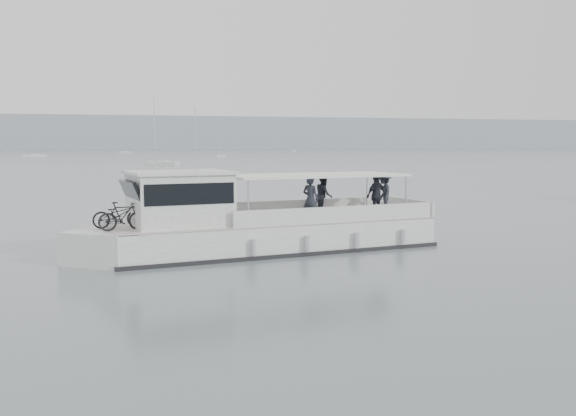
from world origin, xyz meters
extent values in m
plane|color=slate|center=(0.00, 0.00, 0.00)|extent=(1400.00, 1400.00, 0.00)
cube|color=#939EA8|center=(0.00, 560.00, 14.00)|extent=(1400.00, 90.00, 28.00)
cube|color=white|center=(-4.66, -0.47, 0.46)|extent=(12.65, 5.34, 1.33)
cube|color=white|center=(-10.70, -1.53, 0.46)|extent=(3.27, 3.27, 1.33)
cube|color=beige|center=(-4.66, -0.47, 1.12)|extent=(12.65, 5.34, 0.06)
cube|color=black|center=(-4.66, -0.47, 0.05)|extent=(12.87, 5.50, 0.18)
cube|color=white|center=(-3.13, 1.40, 1.43)|extent=(8.07, 1.52, 0.61)
cube|color=white|center=(-2.58, -1.70, 1.43)|extent=(8.07, 1.52, 0.61)
cube|color=white|center=(1.32, 0.58, 1.43)|extent=(0.67, 3.24, 0.61)
cube|color=white|center=(-8.29, -1.11, 2.04)|extent=(3.70, 3.28, 1.84)
cube|color=black|center=(-9.85, -1.38, 2.20)|extent=(1.01, 2.62, 1.18)
cube|color=black|center=(-8.29, -1.11, 2.35)|extent=(3.50, 3.29, 0.72)
cube|color=white|center=(-8.29, -1.11, 3.02)|extent=(3.94, 3.52, 0.10)
cube|color=white|center=(-3.05, -0.19, 2.81)|extent=(7.38, 4.22, 0.08)
cylinder|color=silver|center=(-6.03, -2.16, 1.97)|extent=(0.07, 0.07, 1.69)
cylinder|color=silver|center=(-6.52, 0.66, 1.97)|extent=(0.07, 0.07, 1.69)
cylinder|color=silver|center=(0.42, -1.03, 1.97)|extent=(0.07, 0.07, 1.69)
cylinder|color=silver|center=(-0.08, 1.79, 1.97)|extent=(0.07, 0.07, 1.69)
cylinder|color=silver|center=(-9.05, -0.31, 4.34)|extent=(0.04, 0.04, 2.66)
cylinder|color=silver|center=(-7.76, -1.74, 4.14)|extent=(0.04, 0.04, 2.25)
cylinder|color=silver|center=(-5.86, -2.51, 0.51)|extent=(0.28, 0.28, 0.51)
cylinder|color=silver|center=(-3.85, -2.15, 0.51)|extent=(0.28, 0.28, 0.51)
cylinder|color=silver|center=(-1.84, -1.80, 0.51)|extent=(0.28, 0.28, 0.51)
cylinder|color=silver|center=(0.18, -1.45, 0.51)|extent=(0.28, 0.28, 0.51)
imported|color=black|center=(-10.37, -1.06, 1.58)|extent=(1.83, 0.91, 0.92)
imported|color=black|center=(-10.23, -1.86, 1.61)|extent=(1.67, 0.73, 0.97)
imported|color=#2A2D38|center=(-3.50, -1.20, 1.98)|extent=(0.73, 0.74, 1.72)
imported|color=#2A2D38|center=(-2.37, 0.66, 1.98)|extent=(0.85, 0.98, 1.72)
imported|color=#2A2D38|center=(-0.53, -0.37, 1.98)|extent=(1.09, 0.77, 1.72)
imported|color=#2A2D38|center=(0.30, 0.82, 1.98)|extent=(0.88, 1.23, 1.72)
cube|color=white|center=(20.91, 177.88, 0.30)|extent=(4.03, 6.90, 0.75)
cube|color=white|center=(20.91, 177.88, 0.62)|extent=(2.46, 2.76, 0.45)
cylinder|color=silver|center=(20.91, 177.88, 4.21)|extent=(0.08, 0.08, 7.22)
cube|color=white|center=(-37.34, 204.63, 0.30)|extent=(7.37, 2.88, 0.75)
cube|color=white|center=(-37.34, 204.63, 0.62)|extent=(2.68, 2.22, 0.45)
cylinder|color=silver|center=(-37.34, 204.63, 4.57)|extent=(0.08, 0.08, 7.93)
cube|color=white|center=(97.06, 368.86, 0.30)|extent=(4.46, 6.32, 0.75)
cube|color=white|center=(97.06, 368.86, 0.62)|extent=(2.48, 2.67, 0.45)
cube|color=white|center=(-7.08, 301.03, 0.30)|extent=(6.18, 2.93, 0.75)
cube|color=white|center=(-7.08, 301.03, 0.62)|extent=(2.34, 2.01, 0.45)
cylinder|color=silver|center=(-7.08, 301.03, 3.86)|extent=(0.08, 0.08, 6.53)
cube|color=white|center=(-2.12, 104.85, 0.30)|extent=(6.71, 5.11, 0.75)
cube|color=white|center=(-2.12, 104.85, 0.62)|extent=(2.90, 2.74, 0.45)
cylinder|color=silver|center=(-2.12, 104.85, 4.20)|extent=(0.08, 0.08, 7.20)
camera|label=1|loc=(-10.31, -23.78, 3.98)|focal=40.00mm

